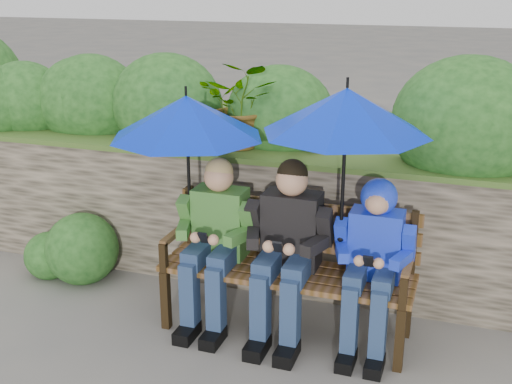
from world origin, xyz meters
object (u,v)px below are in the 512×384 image
(park_bench, at_px, (289,259))
(boy_left, at_px, (215,236))
(umbrella_left, at_px, (187,117))
(umbrella_right, at_px, (346,111))
(boy_right, at_px, (373,252))
(boy_middle, at_px, (287,243))

(park_bench, relative_size, boy_left, 1.45)
(boy_left, height_order, umbrella_left, umbrella_left)
(boy_left, height_order, umbrella_right, umbrella_right)
(park_bench, relative_size, boy_right, 1.51)
(boy_right, xyz_separation_m, umbrella_left, (-1.24, 0.03, 0.75))
(boy_middle, xyz_separation_m, boy_right, (0.54, 0.02, 0.01))
(boy_right, distance_m, umbrella_right, 0.88)
(umbrella_left, bearing_deg, boy_middle, -4.44)
(park_bench, relative_size, umbrella_right, 1.62)
(boy_right, xyz_separation_m, umbrella_right, (-0.21, 0.01, 0.86))
(boy_right, bearing_deg, park_bench, 173.63)
(boy_middle, height_order, umbrella_left, umbrella_left)
(boy_middle, height_order, umbrella_right, umbrella_right)
(boy_left, height_order, boy_right, boy_left)
(umbrella_right, bearing_deg, boy_right, -2.53)
(boy_left, bearing_deg, boy_right, 0.92)
(boy_left, xyz_separation_m, umbrella_left, (-0.20, 0.05, 0.77))
(boy_left, distance_m, umbrella_right, 1.21)
(park_bench, bearing_deg, umbrella_left, -177.66)
(umbrella_left, bearing_deg, boy_left, -14.13)
(park_bench, height_order, umbrella_left, umbrella_left)
(boy_middle, bearing_deg, umbrella_right, 5.06)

